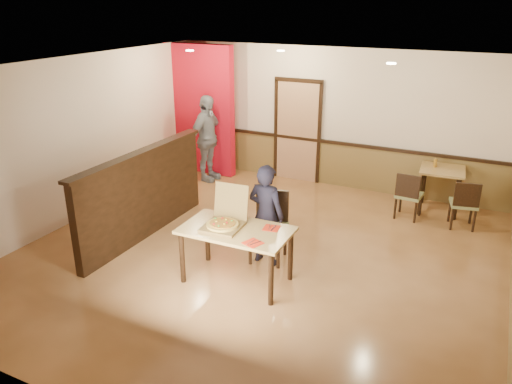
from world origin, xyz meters
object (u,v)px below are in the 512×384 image
diner (266,215)px  passerby (207,139)px  diner_chair (270,223)px  side_table (441,178)px  pizza_box (224,222)px  side_chair_left (409,194)px  condiment (435,163)px  side_chair_right (464,203)px  main_table (236,236)px

diner → passerby: (-2.64, 2.71, 0.15)m
diner_chair → side_table: (2.05, 2.98, 0.06)m
passerby → pizza_box: passerby is taller
side_chair_left → condiment: size_ratio=5.61×
side_chair_right → side_table: bearing=-65.3°
diner → side_table: bearing=-119.1°
side_chair_left → passerby: (-4.22, 0.19, 0.44)m
side_chair_right → pizza_box: bearing=36.0°
pizza_box → passerby: bearing=120.4°
passerby → main_table: bearing=-139.5°
side_chair_left → side_table: (0.45, 0.61, 0.16)m
side_chair_right → diner: diner is taller
diner → condiment: bearing=-116.8°
side_chair_left → diner: (-1.58, -2.52, 0.29)m
side_chair_left → pizza_box: 3.72m
diner_chair → side_chair_left: diner_chair is taller
side_chair_right → diner: (-2.50, -2.52, 0.29)m
main_table → diner: size_ratio=0.98×
passerby → side_chair_left: bearing=-88.7°
passerby → side_chair_right: bearing=-88.3°
side_table → passerby: bearing=-174.8°
side_table → condiment: (-0.15, 0.06, 0.26)m
diner_chair → pizza_box: bearing=-120.0°
diner_chair → condiment: diner_chair is taller
side_chair_right → passerby: (-5.14, 0.19, 0.44)m
diner → passerby: size_ratio=0.83×
diner_chair → passerby: bearing=126.2°
main_table → side_table: 4.37m
main_table → side_chair_right: size_ratio=1.74×
side_chair_right → side_table: size_ratio=1.05×
side_table → diner: bearing=-123.1°
diner_chair → side_table: size_ratio=1.27×
main_table → condiment: condiment is taller
diner → condiment: size_ratio=9.92×
side_table → pizza_box: (-2.36, -3.79, 0.23)m
diner_chair → diner: diner is taller
side_table → diner: 3.74m
diner → diner_chair: bearing=-80.7°
pizza_box → condiment: 4.44m
side_chair_left → pizza_box: bearing=62.9°
side_chair_left → pizza_box: size_ratio=1.39×
side_chair_left → diner_chair: bearing=59.8°
side_table → condiment: condiment is taller
side_chair_left → diner: diner is taller
side_chair_right → condiment: (-0.61, 0.67, 0.42)m
diner_chair → passerby: passerby is taller
main_table → side_chair_left: bearing=60.2°
passerby → diner_chair: bearing=-130.4°
side_chair_left → pizza_box: pizza_box is taller
side_table → pizza_box: pizza_box is taller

